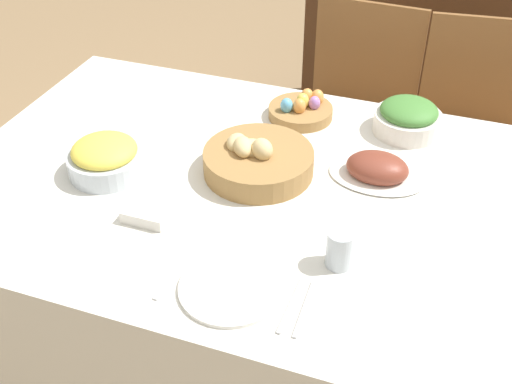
{
  "coord_description": "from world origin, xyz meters",
  "views": [
    {
      "loc": [
        0.41,
        -1.31,
        1.76
      ],
      "look_at": [
        -0.03,
        -0.08,
        0.78
      ],
      "focal_mm": 45.0,
      "sensor_mm": 36.0,
      "label": 1
    }
  ],
  "objects_px": {
    "sideboard": "(435,40)",
    "drinking_cup": "(340,249)",
    "chair_far_center": "(354,114)",
    "dinner_plate": "(230,288)",
    "butter_dish": "(146,215)",
    "bread_basket": "(257,160)",
    "chair_far_right": "(473,134)",
    "green_salad_bowl": "(408,118)",
    "knife": "(291,305)",
    "egg_basket": "(301,109)",
    "ham_platter": "(377,169)",
    "spoon": "(305,308)",
    "pineapple_bowl": "(105,158)",
    "fork": "(173,274)"
  },
  "relations": [
    {
      "from": "sideboard",
      "to": "egg_basket",
      "type": "distance_m",
      "value": 1.43
    },
    {
      "from": "ham_platter",
      "to": "butter_dish",
      "type": "xyz_separation_m",
      "value": [
        -0.51,
        -0.38,
        -0.01
      ]
    },
    {
      "from": "sideboard",
      "to": "green_salad_bowl",
      "type": "distance_m",
      "value": 1.39
    },
    {
      "from": "chair_far_right",
      "to": "drinking_cup",
      "type": "bearing_deg",
      "value": -110.2
    },
    {
      "from": "ham_platter",
      "to": "dinner_plate",
      "type": "bearing_deg",
      "value": -112.64
    },
    {
      "from": "bread_basket",
      "to": "dinner_plate",
      "type": "distance_m",
      "value": 0.46
    },
    {
      "from": "fork",
      "to": "drinking_cup",
      "type": "xyz_separation_m",
      "value": [
        0.35,
        0.16,
        0.04
      ]
    },
    {
      "from": "egg_basket",
      "to": "fork",
      "type": "xyz_separation_m",
      "value": [
        -0.08,
        -0.78,
        -0.02
      ]
    },
    {
      "from": "ham_platter",
      "to": "fork",
      "type": "relative_size",
      "value": 1.53
    },
    {
      "from": "butter_dish",
      "to": "dinner_plate",
      "type": "bearing_deg",
      "value": -28.52
    },
    {
      "from": "chair_far_right",
      "to": "green_salad_bowl",
      "type": "bearing_deg",
      "value": -121.11
    },
    {
      "from": "knife",
      "to": "pineapple_bowl",
      "type": "bearing_deg",
      "value": 155.37
    },
    {
      "from": "chair_far_right",
      "to": "chair_far_center",
      "type": "height_order",
      "value": "same"
    },
    {
      "from": "chair_far_right",
      "to": "egg_basket",
      "type": "distance_m",
      "value": 0.77
    },
    {
      "from": "sideboard",
      "to": "drinking_cup",
      "type": "xyz_separation_m",
      "value": [
        -0.02,
        -1.99,
        0.31
      ]
    },
    {
      "from": "egg_basket",
      "to": "butter_dish",
      "type": "xyz_separation_m",
      "value": [
        -0.22,
        -0.62,
        -0.01
      ]
    },
    {
      "from": "green_salad_bowl",
      "to": "butter_dish",
      "type": "bearing_deg",
      "value": -130.41
    },
    {
      "from": "chair_far_center",
      "to": "dinner_plate",
      "type": "distance_m",
      "value": 1.28
    },
    {
      "from": "chair_far_center",
      "to": "ham_platter",
      "type": "distance_m",
      "value": 0.8
    },
    {
      "from": "dinner_plate",
      "to": "sideboard",
      "type": "bearing_deg",
      "value": 83.92
    },
    {
      "from": "green_salad_bowl",
      "to": "knife",
      "type": "relative_size",
      "value": 1.19
    },
    {
      "from": "ham_platter",
      "to": "drinking_cup",
      "type": "xyz_separation_m",
      "value": [
        -0.02,
        -0.37,
        0.02
      ]
    },
    {
      "from": "egg_basket",
      "to": "spoon",
      "type": "relative_size",
      "value": 1.17
    },
    {
      "from": "pineapple_bowl",
      "to": "dinner_plate",
      "type": "relative_size",
      "value": 0.91
    },
    {
      "from": "chair_far_center",
      "to": "sideboard",
      "type": "bearing_deg",
      "value": 79.64
    },
    {
      "from": "knife",
      "to": "egg_basket",
      "type": "bearing_deg",
      "value": 106.22
    },
    {
      "from": "sideboard",
      "to": "dinner_plate",
      "type": "xyz_separation_m",
      "value": [
        -0.23,
        -2.15,
        0.27
      ]
    },
    {
      "from": "green_salad_bowl",
      "to": "sideboard",
      "type": "bearing_deg",
      "value": 91.34
    },
    {
      "from": "chair_far_center",
      "to": "green_salad_bowl",
      "type": "height_order",
      "value": "chair_far_center"
    },
    {
      "from": "ham_platter",
      "to": "knife",
      "type": "xyz_separation_m",
      "value": [
        -0.08,
        -0.53,
        -0.02
      ]
    },
    {
      "from": "ham_platter",
      "to": "dinner_plate",
      "type": "xyz_separation_m",
      "value": [
        -0.22,
        -0.53,
        -0.02
      ]
    },
    {
      "from": "ham_platter",
      "to": "fork",
      "type": "xyz_separation_m",
      "value": [
        -0.36,
        -0.53,
        -0.02
      ]
    },
    {
      "from": "knife",
      "to": "spoon",
      "type": "bearing_deg",
      "value": 1.41
    },
    {
      "from": "fork",
      "to": "pineapple_bowl",
      "type": "bearing_deg",
      "value": 139.77
    },
    {
      "from": "sideboard",
      "to": "butter_dish",
      "type": "relative_size",
      "value": 10.79
    },
    {
      "from": "bread_basket",
      "to": "green_salad_bowl",
      "type": "bearing_deg",
      "value": 44.9
    },
    {
      "from": "ham_platter",
      "to": "green_salad_bowl",
      "type": "distance_m",
      "value": 0.27
    },
    {
      "from": "ham_platter",
      "to": "spoon",
      "type": "relative_size",
      "value": 1.53
    },
    {
      "from": "chair_far_center",
      "to": "bread_basket",
      "type": "relative_size",
      "value": 2.98
    },
    {
      "from": "chair_far_center",
      "to": "pineapple_bowl",
      "type": "bearing_deg",
      "value": -115.21
    },
    {
      "from": "green_salad_bowl",
      "to": "drinking_cup",
      "type": "height_order",
      "value": "green_salad_bowl"
    },
    {
      "from": "green_salad_bowl",
      "to": "knife",
      "type": "distance_m",
      "value": 0.81
    },
    {
      "from": "fork",
      "to": "butter_dish",
      "type": "relative_size",
      "value": 1.52
    },
    {
      "from": "chair_far_right",
      "to": "drinking_cup",
      "type": "relative_size",
      "value": 9.55
    },
    {
      "from": "bread_basket",
      "to": "chair_far_right",
      "type": "bearing_deg",
      "value": 55.31
    },
    {
      "from": "chair_far_center",
      "to": "green_salad_bowl",
      "type": "bearing_deg",
      "value": -59.79
    },
    {
      "from": "green_salad_bowl",
      "to": "pineapple_bowl",
      "type": "bearing_deg",
      "value": -146.53
    },
    {
      "from": "fork",
      "to": "drinking_cup",
      "type": "relative_size",
      "value": 1.81
    },
    {
      "from": "ham_platter",
      "to": "chair_far_right",
      "type": "bearing_deg",
      "value": 71.22
    },
    {
      "from": "butter_dish",
      "to": "drinking_cup",
      "type": "bearing_deg",
      "value": 0.52
    }
  ]
}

